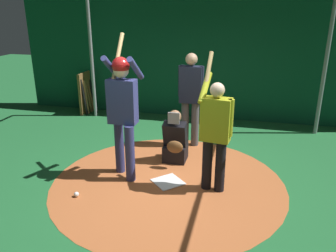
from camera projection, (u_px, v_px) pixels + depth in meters
name	position (u px, v px, depth m)	size (l,w,h in m)	color
ground_plane	(168.00, 182.00, 5.33)	(25.33, 25.33, 0.00)	#216633
dirt_circle	(168.00, 182.00, 5.33)	(3.65, 3.65, 0.01)	#B76033
home_plate	(168.00, 182.00, 5.33)	(0.42, 0.42, 0.01)	white
batter	(123.00, 105.00, 5.16)	(0.68, 0.49, 2.25)	navy
catcher	(175.00, 142.00, 5.94)	(0.58, 0.40, 0.96)	black
umpire	(191.00, 95.00, 6.45)	(0.23, 0.49, 1.82)	#4C4C51
visitor	(215.00, 130.00, 4.83)	(0.58, 0.51, 2.03)	black
back_wall	(203.00, 52.00, 8.04)	(0.23, 9.33, 3.20)	#0F472D
cage_frame	(168.00, 47.00, 4.62)	(5.93, 5.32, 2.98)	gray
bat_rack	(89.00, 93.00, 8.86)	(0.94, 0.19, 1.05)	olive
baseball_0	(76.00, 194.00, 4.91)	(0.07, 0.07, 0.07)	white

